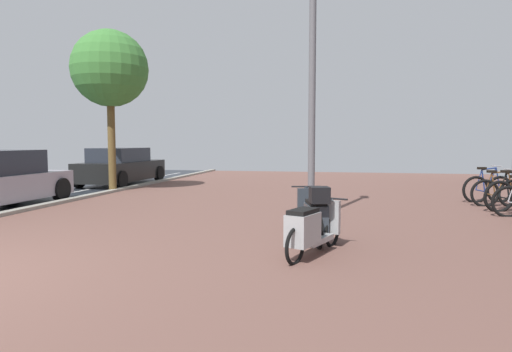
{
  "coord_description": "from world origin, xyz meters",
  "views": [
    {
      "loc": [
        4.9,
        -3.91,
        1.59
      ],
      "look_at": [
        3.61,
        2.46,
        1.1
      ],
      "focal_mm": 31.3,
      "sensor_mm": 36.0,
      "label": 1
    }
  ],
  "objects_px": {
    "bicycle_rack_09": "(488,189)",
    "street_tree": "(110,69)",
    "scooter_near": "(310,229)",
    "lamp_post": "(312,60)",
    "bicycle_rack_08": "(499,193)",
    "scooter_mid": "(314,215)",
    "parked_car_far": "(121,167)",
    "bicycle_rack_07": "(512,196)"
  },
  "relations": [
    {
      "from": "scooter_near",
      "to": "bicycle_rack_07",
      "type": "bearing_deg",
      "value": 49.75
    },
    {
      "from": "bicycle_rack_07",
      "to": "scooter_mid",
      "type": "xyz_separation_m",
      "value": [
        -4.25,
        -4.08,
        0.08
      ]
    },
    {
      "from": "scooter_near",
      "to": "street_tree",
      "type": "xyz_separation_m",
      "value": [
        -6.94,
        7.01,
        3.52
      ]
    },
    {
      "from": "bicycle_rack_07",
      "to": "lamp_post",
      "type": "distance_m",
      "value": 5.69
    },
    {
      "from": "scooter_near",
      "to": "bicycle_rack_09",
      "type": "bearing_deg",
      "value": 57.72
    },
    {
      "from": "bicycle_rack_08",
      "to": "scooter_near",
      "type": "xyz_separation_m",
      "value": [
        -4.19,
        -5.8,
        0.04
      ]
    },
    {
      "from": "scooter_near",
      "to": "lamp_post",
      "type": "xyz_separation_m",
      "value": [
        -0.22,
        2.95,
        2.86
      ]
    },
    {
      "from": "bicycle_rack_09",
      "to": "street_tree",
      "type": "bearing_deg",
      "value": 177.85
    },
    {
      "from": "scooter_mid",
      "to": "bicycle_rack_09",
      "type": "bearing_deg",
      "value": 53.56
    },
    {
      "from": "parked_car_far",
      "to": "lamp_post",
      "type": "xyz_separation_m",
      "value": [
        7.64,
        -6.35,
        2.58
      ]
    },
    {
      "from": "parked_car_far",
      "to": "lamp_post",
      "type": "height_order",
      "value": "lamp_post"
    },
    {
      "from": "scooter_mid",
      "to": "lamp_post",
      "type": "distance_m",
      "value": 3.46
    },
    {
      "from": "street_tree",
      "to": "bicycle_rack_09",
      "type": "bearing_deg",
      "value": -2.15
    },
    {
      "from": "parked_car_far",
      "to": "bicycle_rack_08",
      "type": "bearing_deg",
      "value": -16.2
    },
    {
      "from": "parked_car_far",
      "to": "street_tree",
      "type": "bearing_deg",
      "value": -68.19
    },
    {
      "from": "scooter_near",
      "to": "street_tree",
      "type": "height_order",
      "value": "street_tree"
    },
    {
      "from": "parked_car_far",
      "to": "scooter_near",
      "type": "bearing_deg",
      "value": -49.79
    },
    {
      "from": "bicycle_rack_07",
      "to": "bicycle_rack_08",
      "type": "distance_m",
      "value": 0.8
    },
    {
      "from": "scooter_mid",
      "to": "bicycle_rack_08",
      "type": "bearing_deg",
      "value": 49.2
    },
    {
      "from": "parked_car_far",
      "to": "bicycle_rack_09",
      "type": "bearing_deg",
      "value": -12.67
    },
    {
      "from": "bicycle_rack_09",
      "to": "lamp_post",
      "type": "xyz_separation_m",
      "value": [
        -4.38,
        -3.64,
        2.88
      ]
    },
    {
      "from": "bicycle_rack_07",
      "to": "street_tree",
      "type": "distance_m",
      "value": 11.89
    },
    {
      "from": "scooter_mid",
      "to": "scooter_near",
      "type": "bearing_deg",
      "value": -88.75
    },
    {
      "from": "bicycle_rack_09",
      "to": "bicycle_rack_07",
      "type": "bearing_deg",
      "value": -87.5
    },
    {
      "from": "bicycle_rack_09",
      "to": "parked_car_far",
      "type": "distance_m",
      "value": 12.33
    },
    {
      "from": "scooter_mid",
      "to": "parked_car_far",
      "type": "xyz_separation_m",
      "value": [
        -7.84,
        8.37,
        0.22
      ]
    },
    {
      "from": "scooter_near",
      "to": "scooter_mid",
      "type": "distance_m",
      "value": 0.93
    },
    {
      "from": "scooter_mid",
      "to": "lamp_post",
      "type": "xyz_separation_m",
      "value": [
        -0.2,
        2.03,
        2.8
      ]
    },
    {
      "from": "parked_car_far",
      "to": "street_tree",
      "type": "distance_m",
      "value": 4.07
    },
    {
      "from": "bicycle_rack_07",
      "to": "parked_car_far",
      "type": "bearing_deg",
      "value": 160.44
    },
    {
      "from": "lamp_post",
      "to": "street_tree",
      "type": "distance_m",
      "value": 7.88
    },
    {
      "from": "bicycle_rack_09",
      "to": "lamp_post",
      "type": "height_order",
      "value": "lamp_post"
    },
    {
      "from": "bicycle_rack_08",
      "to": "scooter_mid",
      "type": "height_order",
      "value": "bicycle_rack_08"
    },
    {
      "from": "bicycle_rack_09",
      "to": "street_tree",
      "type": "distance_m",
      "value": 11.67
    },
    {
      "from": "bicycle_rack_08",
      "to": "bicycle_rack_09",
      "type": "distance_m",
      "value": 0.8
    },
    {
      "from": "street_tree",
      "to": "parked_car_far",
      "type": "bearing_deg",
      "value": 111.81
    },
    {
      "from": "bicycle_rack_08",
      "to": "lamp_post",
      "type": "bearing_deg",
      "value": -147.14
    },
    {
      "from": "street_tree",
      "to": "bicycle_rack_08",
      "type": "bearing_deg",
      "value": -6.22
    },
    {
      "from": "scooter_near",
      "to": "lamp_post",
      "type": "relative_size",
      "value": 0.28
    },
    {
      "from": "bicycle_rack_07",
      "to": "bicycle_rack_08",
      "type": "height_order",
      "value": "bicycle_rack_07"
    },
    {
      "from": "bicycle_rack_09",
      "to": "street_tree",
      "type": "xyz_separation_m",
      "value": [
        -11.11,
        0.42,
        3.54
      ]
    },
    {
      "from": "bicycle_rack_09",
      "to": "street_tree",
      "type": "height_order",
      "value": "street_tree"
    }
  ]
}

